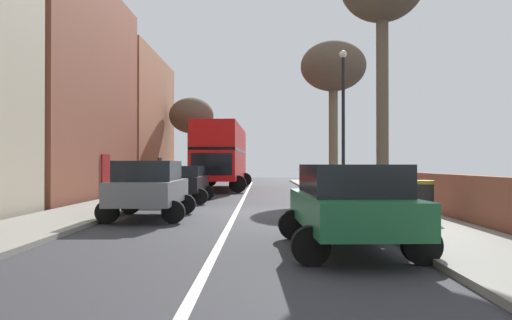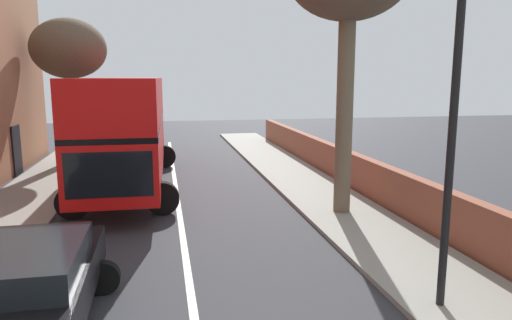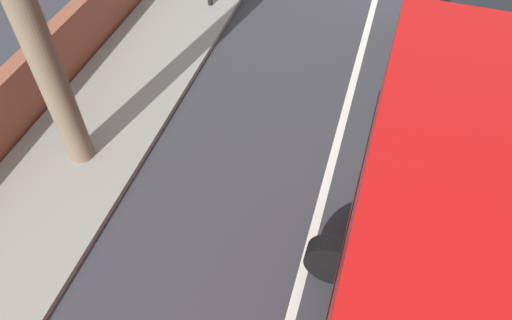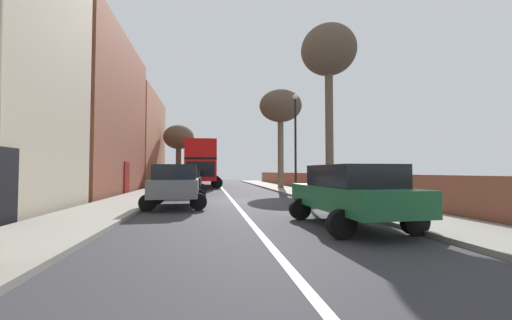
# 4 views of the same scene
# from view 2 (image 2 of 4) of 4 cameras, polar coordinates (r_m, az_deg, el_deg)

# --- Properties ---
(double_decker_bus) EXTENTS (3.70, 11.41, 4.06)m
(double_decker_bus) POSITION_cam_2_polar(r_m,az_deg,el_deg) (18.09, -15.30, 4.10)
(double_decker_bus) COLOR red
(double_decker_bus) RESTS_ON ground
(parked_car_black_left_2) EXTENTS (2.41, 4.33, 1.56)m
(parked_car_black_left_2) POSITION_cam_2_polar(r_m,az_deg,el_deg) (8.41, -25.28, -13.30)
(parked_car_black_left_2) COLOR black
(parked_car_black_left_2) RESTS_ON ground
(street_tree_left_2) EXTENTS (3.44, 3.44, 6.66)m
(street_tree_left_2) POSITION_cam_2_polar(r_m,az_deg,el_deg) (24.17, -21.62, 12.03)
(street_tree_left_2) COLOR brown
(street_tree_left_2) RESTS_ON sidewalk_left
(lamppost_right) EXTENTS (0.32, 0.32, 6.31)m
(lamppost_right) POSITION_cam_2_polar(r_m,az_deg,el_deg) (8.48, 22.83, 7.26)
(lamppost_right) COLOR black
(lamppost_right) RESTS_ON sidewalk_right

